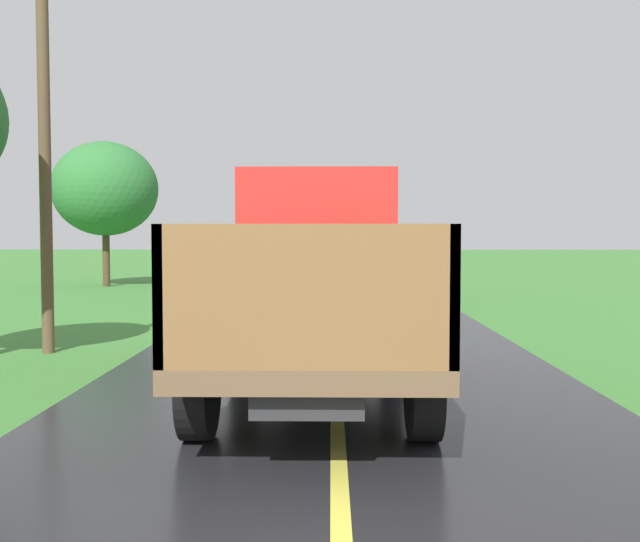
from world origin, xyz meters
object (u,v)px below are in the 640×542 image
at_px(utility_pole_roadside, 44,111).
at_px(roadside_tree_mid_right, 105,189).
at_px(banana_truck_far, 326,252).
at_px(banana_truck_near, 315,276).

bearing_deg(utility_pole_roadside, roadside_tree_mid_right, 104.26).
xyz_separation_m(banana_truck_far, utility_pole_roadside, (-4.65, -10.91, 2.60)).
bearing_deg(banana_truck_near, banana_truck_far, 89.80).
height_order(banana_truck_near, banana_truck_far, same).
height_order(utility_pole_roadside, roadside_tree_mid_right, utility_pole_roadside).
relative_size(banana_truck_near, utility_pole_roadside, 0.77).
bearing_deg(banana_truck_near, roadside_tree_mid_right, 114.89).
bearing_deg(roadside_tree_mid_right, banana_truck_far, -29.21).
xyz_separation_m(utility_pole_roadside, roadside_tree_mid_right, (-4.00, 15.75, -0.26)).
distance_m(banana_truck_far, utility_pole_roadside, 12.14).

